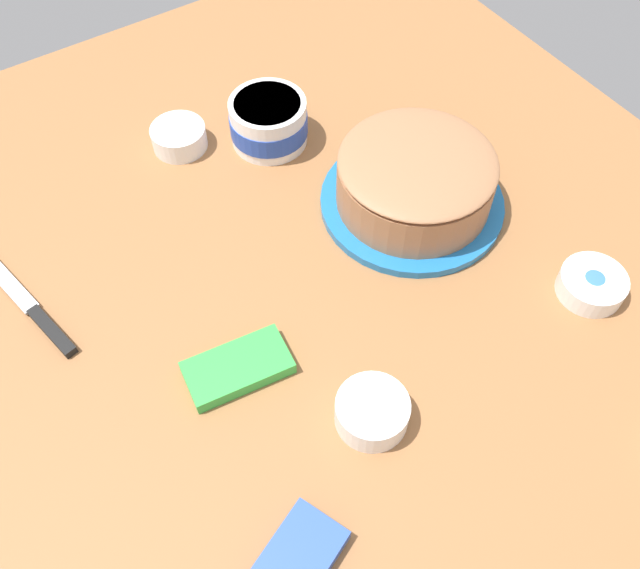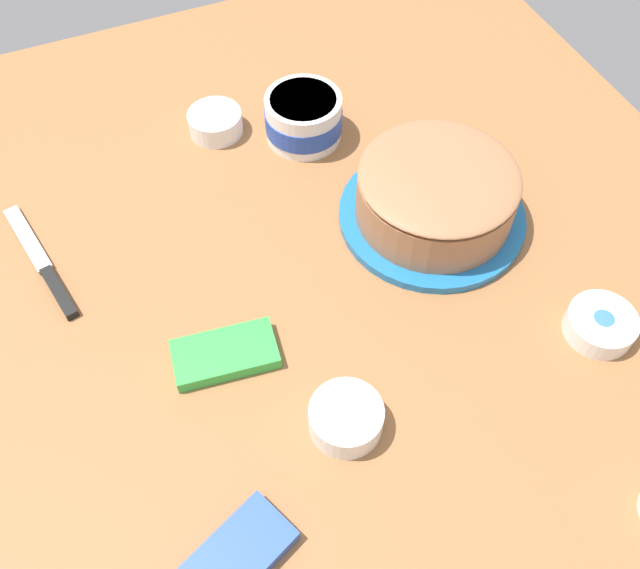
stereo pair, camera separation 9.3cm
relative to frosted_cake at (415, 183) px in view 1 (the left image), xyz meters
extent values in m
plane|color=#936038|center=(-0.33, -0.11, -0.05)|extent=(1.54, 1.54, 0.00)
cylinder|color=#1E6BB2|center=(0.00, 0.00, -0.04)|extent=(0.28, 0.28, 0.01)
cylinder|color=pink|center=(0.00, 0.00, 0.00)|extent=(0.21, 0.21, 0.06)
cylinder|color=#9E6B47|center=(0.00, 0.00, 0.00)|extent=(0.23, 0.23, 0.07)
ellipsoid|color=#9E6B47|center=(0.00, 0.00, 0.04)|extent=(0.23, 0.23, 0.02)
cylinder|color=white|center=(-0.11, 0.24, -0.01)|extent=(0.12, 0.12, 0.08)
cylinder|color=#2347B2|center=(-0.11, 0.24, -0.01)|extent=(0.13, 0.13, 0.03)
cylinder|color=#9E6B47|center=(-0.11, 0.24, 0.02)|extent=(0.11, 0.11, 0.01)
cube|color=silver|center=(-0.57, 0.20, -0.04)|extent=(0.05, 0.14, 0.00)
cube|color=black|center=(-0.54, 0.08, -0.04)|extent=(0.04, 0.10, 0.01)
cylinder|color=white|center=(-0.24, 0.31, -0.03)|extent=(0.09, 0.09, 0.04)
cylinder|color=green|center=(-0.24, 0.31, -0.03)|extent=(0.07, 0.07, 0.01)
ellipsoid|color=green|center=(-0.24, 0.31, -0.02)|extent=(0.06, 0.06, 0.02)
cylinder|color=white|center=(0.11, -0.26, -0.03)|extent=(0.09, 0.09, 0.03)
cylinder|color=blue|center=(0.11, -0.26, -0.03)|extent=(0.08, 0.08, 0.01)
ellipsoid|color=blue|center=(0.11, -0.26, -0.03)|extent=(0.06, 0.06, 0.02)
cylinder|color=white|center=(-0.26, -0.25, -0.03)|extent=(0.09, 0.09, 0.04)
cylinder|color=orange|center=(-0.26, -0.25, -0.03)|extent=(0.08, 0.08, 0.01)
ellipsoid|color=orange|center=(-0.26, -0.25, -0.02)|extent=(0.06, 0.06, 0.02)
cube|color=green|center=(-0.36, -0.11, -0.04)|extent=(0.14, 0.09, 0.02)
camera|label=1|loc=(-0.50, -0.52, 0.74)|focal=38.66mm
camera|label=2|loc=(-0.42, -0.56, 0.74)|focal=38.66mm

